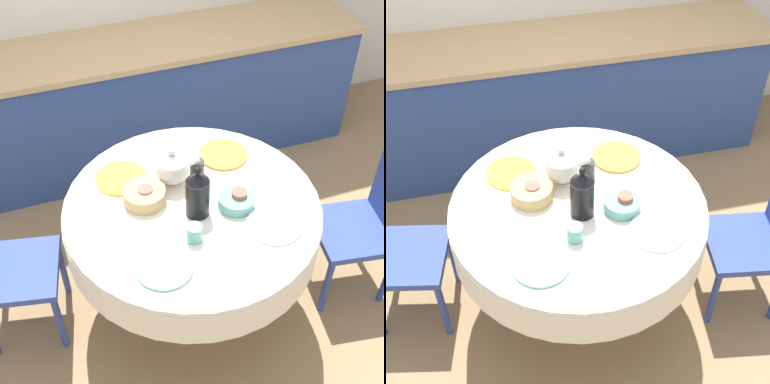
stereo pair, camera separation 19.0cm
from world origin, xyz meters
TOP-DOWN VIEW (x-y plane):
  - ground_plane at (0.00, 0.00)m, footprint 12.00×12.00m
  - kitchen_counter at (0.00, 1.39)m, footprint 3.24×0.64m
  - dining_table at (0.00, 0.00)m, footprint 1.22×1.22m
  - chair_left at (0.94, -0.15)m, footprint 0.46×0.46m
  - chair_right at (-0.93, 0.19)m, footprint 0.47×0.47m
  - plate_near_left at (-0.24, -0.32)m, footprint 0.25×0.25m
  - cup_near_left at (-0.06, -0.21)m, footprint 0.07×0.07m
  - plate_near_right at (0.30, -0.25)m, footprint 0.25×0.25m
  - cup_near_right at (0.21, -0.07)m, footprint 0.07×0.07m
  - plate_far_left at (-0.27, 0.28)m, footprint 0.25×0.25m
  - cup_far_left at (-0.20, 0.09)m, footprint 0.07×0.07m
  - plate_far_right at (0.27, 0.29)m, footprint 0.25×0.25m
  - cup_far_right at (0.10, 0.20)m, footprint 0.07×0.07m
  - coffee_carafe at (0.01, -0.06)m, footprint 0.11×0.11m
  - teapot at (-0.04, 0.18)m, footprint 0.23×0.16m
  - bread_basket at (-0.20, 0.10)m, footprint 0.20×0.20m
  - fruit_bowl at (0.19, -0.07)m, footprint 0.17×0.17m

SIDE VIEW (x-z plane):
  - ground_plane at x=0.00m, z-range 0.00..0.00m
  - kitchen_counter at x=0.00m, z-range 0.00..0.91m
  - chair_left at x=0.94m, z-range 0.05..0.92m
  - chair_right at x=-0.93m, z-range 0.05..0.92m
  - dining_table at x=0.00m, z-range 0.26..1.04m
  - plate_near_left at x=-0.24m, z-range 0.78..0.79m
  - plate_near_right at x=0.30m, z-range 0.78..0.79m
  - plate_far_left at x=-0.27m, z-range 0.78..0.79m
  - plate_far_right at x=0.27m, z-range 0.78..0.79m
  - fruit_bowl at x=0.19m, z-range 0.78..0.84m
  - bread_basket at x=-0.20m, z-range 0.78..0.85m
  - cup_near_left at x=-0.06m, z-range 0.78..0.86m
  - cup_near_right at x=0.21m, z-range 0.78..0.86m
  - cup_far_left at x=-0.20m, z-range 0.78..0.86m
  - cup_far_right at x=0.10m, z-range 0.78..0.86m
  - teapot at x=-0.04m, z-range 0.77..0.98m
  - coffee_carafe at x=0.01m, z-range 0.76..1.03m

